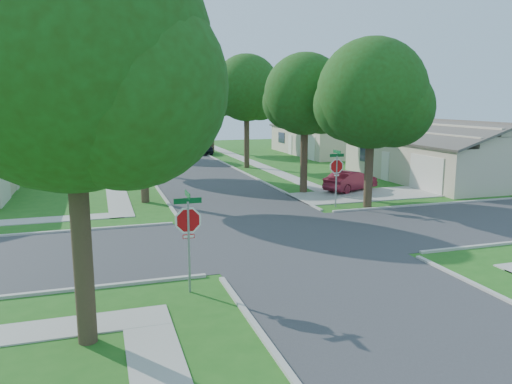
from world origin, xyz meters
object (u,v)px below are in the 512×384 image
Objects in this scene: stop_sign_ne at (337,169)px; car_driveway at (351,181)px; tree_e_mid at (247,91)px; tree_e_far at (212,96)px; house_ne_near at (440,158)px; tree_e_near at (306,98)px; tree_w_near at (142,89)px; tree_w_mid at (128,87)px; tree_sw_corner at (73,64)px; house_ne_far at (328,139)px; car_curb_east at (200,146)px; car_curb_west at (152,144)px; stop_sign_sw at (188,225)px; tree_w_far at (120,100)px; tree_ne_corner at (373,99)px.

stop_sign_ne is 0.78× the size of car_driveway.
tree_e_mid is 13.00m from tree_e_far.
car_driveway is (-8.27, -2.30, -0.88)m from house_ne_near.
tree_e_near is 9.41m from tree_w_near.
stop_sign_ne is 11.07m from tree_w_near.
tree_w_mid is at bearing 180.00° from tree_e_mid.
tree_sw_corner is 43.20m from house_ne_far.
tree_sw_corner is 41.78m from car_curb_east.
car_curb_west is (3.44, 30.03, -5.52)m from tree_w_near.
stop_sign_sw is 0.22× the size of house_ne_near.
tree_w_far is at bearing 171.11° from car_curb_east.
house_ne_near is (11.29, 6.30, -0.51)m from stop_sign_ne.
tree_w_far is 0.59× the size of house_ne_far.
stop_sign_ne is at bearing -60.20° from tree_w_mid.
house_ne_far is (9.63, 24.79, -4.08)m from tree_ne_corner.
tree_e_near is 0.87× the size of tree_sw_corner.
tree_w_mid reaches higher than tree_ne_corner.
tree_e_mid reaches higher than house_ne_near.
tree_ne_corner is at bearing 138.42° from car_driveway.
stop_sign_ne is 29.57m from tree_e_far.
stop_sign_ne is at bearing -88.85° from car_curb_east.
car_curb_west is at bearing 124.38° from car_curb_east.
tree_e_mid is 13.85m from car_driveway.
tree_e_near is 23.30m from house_ne_far.
tree_w_mid is 13.04m from tree_w_far.
house_ne_far is at bearing 153.54° from car_curb_west.
house_ne_far is (11.24, 19.99, -4.13)m from tree_e_near.
tree_e_far reaches higher than tree_e_near.
stop_sign_sw is at bearing -135.00° from stop_sign_ne.
car_driveway is (12.43, 13.40, -1.40)m from stop_sign_sw.
stop_sign_ne is 0.32× the size of tree_e_mid.
house_ne_far is at bearing 68.77° from tree_ne_corner.
stop_sign_sw is 25.98m from house_ne_near.
tree_ne_corner is at bearing -69.72° from tree_w_far.
tree_e_near is 0.96× the size of tree_ne_corner.
stop_sign_ne is 0.63× the size of car_curb_east.
tree_e_mid is 19.82m from car_curb_west.
house_ne_near and house_ne_far have the same top height.
tree_w_mid is at bearing -124.96° from car_curb_east.
car_driveway is at bearing -76.44° from tree_e_mid.
car_curb_west is at bearing 99.75° from stop_sign_ne.
house_ne_far is at bearing 56.94° from tree_sw_corner.
house_ne_far is at bearing 60.65° from tree_e_near.
stop_sign_sw is 0.37× the size of tree_w_far.
tree_e_near is 20.12m from tree_sw_corner.
stop_sign_ne is at bearing -90.20° from tree_e_mid.
car_driveway is at bearing -63.94° from tree_w_far.
tree_w_far reaches higher than car_curb_east.
tree_sw_corner is (-2.74, -2.29, 4.23)m from stop_sign_sw.
tree_w_mid is at bearing -125.85° from tree_e_far.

